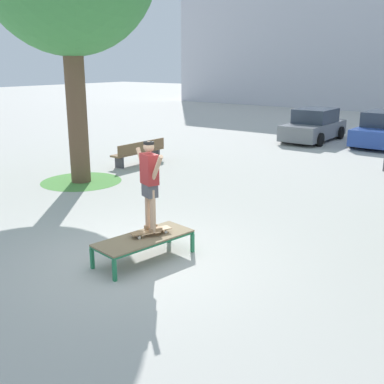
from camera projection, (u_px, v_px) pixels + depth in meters
name	position (u px, v px, depth m)	size (l,w,h in m)	color
ground_plane	(139.00, 259.00, 8.90)	(120.00, 120.00, 0.00)	#B7B5AD
skate_box	(144.00, 239.00, 8.74)	(1.06, 2.00, 0.46)	#237A4C
skateboard	(151.00, 231.00, 8.82)	(0.48, 0.82, 0.09)	#9E754C
skater	(150.00, 180.00, 8.56)	(0.96, 0.44, 1.69)	tan
grass_patch_near_left	(81.00, 181.00, 14.68)	(2.50, 2.50, 0.01)	#519342
car_grey	(314.00, 126.00, 22.14)	(1.93, 4.21, 1.50)	slate
car_blue	(383.00, 130.00, 20.87)	(1.96, 4.22, 1.50)	#28479E
park_bench	(139.00, 152.00, 17.14)	(0.47, 2.40, 0.83)	brown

